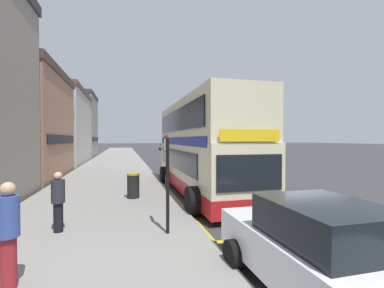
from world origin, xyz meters
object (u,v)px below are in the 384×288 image
double_decker_bus (201,150)px  pedestrian_further_back (8,230)px  bus_stop_sign (167,175)px  pedestrian_waiting_near_sign (58,199)px  litter_bin (133,185)px  parked_car_white_distant (321,253)px  parked_car_silver_far (164,147)px

double_decker_bus → pedestrian_further_back: bearing=-126.5°
bus_stop_sign → pedestrian_further_back: bearing=-146.7°
pedestrian_waiting_near_sign → litter_bin: 4.18m
parked_car_white_distant → double_decker_bus: bearing=-93.0°
parked_car_silver_far → pedestrian_waiting_near_sign: 54.83m
double_decker_bus → parked_car_silver_far: 49.33m
parked_car_silver_far → litter_bin: size_ratio=4.00×
parked_car_silver_far → parked_car_white_distant: (-6.10, -57.86, 0.00)m
parked_car_silver_far → pedestrian_further_back: bearing=-100.2°
double_decker_bus → pedestrian_waiting_near_sign: double_decker_bus is taller
pedestrian_further_back → litter_bin: (2.22, 6.31, -0.44)m
bus_stop_sign → pedestrian_waiting_near_sign: size_ratio=1.61×
parked_car_white_distant → litter_bin: (-2.67, 7.74, -0.13)m
parked_car_silver_far → litter_bin: parked_car_silver_far is taller
double_decker_bus → bus_stop_sign: double_decker_bus is taller
double_decker_bus → pedestrian_further_back: 9.29m
parked_car_white_distant → pedestrian_waiting_near_sign: pedestrian_waiting_near_sign is taller
bus_stop_sign → parked_car_silver_far: size_ratio=0.61×
bus_stop_sign → parked_car_silver_far: 55.09m
double_decker_bus → litter_bin: size_ratio=9.97×
pedestrian_waiting_near_sign → pedestrian_further_back: size_ratio=0.91×
bus_stop_sign → parked_car_silver_far: bearing=81.6°
parked_car_white_distant → litter_bin: 8.18m
bus_stop_sign → parked_car_silver_far: (8.04, 54.50, -0.87)m
bus_stop_sign → litter_bin: bearing=99.5°
double_decker_bus → parked_car_white_distant: 8.96m
parked_car_white_distant → pedestrian_further_back: bearing=-15.3°
pedestrian_waiting_near_sign → bus_stop_sign: bearing=-15.0°
litter_bin → double_decker_bus: bearing=18.8°
pedestrian_waiting_near_sign → pedestrian_further_back: bearing=-93.2°
double_decker_bus → bus_stop_sign: 6.06m
bus_stop_sign → pedestrian_waiting_near_sign: bearing=165.0°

